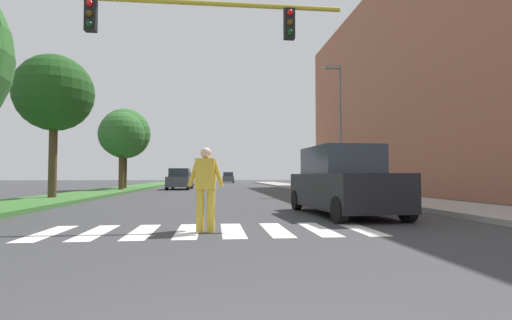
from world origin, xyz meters
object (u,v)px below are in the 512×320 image
object	(u,v)px
traffic_light_gantry	(90,44)
sedan_midblock	(180,180)
suv_crossing	(343,182)
sedan_distant	(205,178)
tree_far	(122,135)
sedan_far_horizon	(228,178)
street_lamp_right	(339,117)
tree_mid	(54,94)
pedestrian_performer	(206,185)
tree_distant	(125,134)

from	to	relation	value
traffic_light_gantry	sedan_midblock	size ratio (longest dim) A/B	2.02
suv_crossing	sedan_distant	world-z (taller)	suv_crossing
tree_far	traffic_light_gantry	bearing A→B (deg)	-79.39
suv_crossing	sedan_far_horizon	size ratio (longest dim) A/B	1.07
street_lamp_right	sedan_distant	world-z (taller)	street_lamp_right
suv_crossing	street_lamp_right	bearing A→B (deg)	72.11
street_lamp_right	sedan_far_horizon	bearing A→B (deg)	97.31
tree_mid	traffic_light_gantry	bearing A→B (deg)	-63.98
suv_crossing	sedan_distant	distance (m)	37.78
tree_far	street_lamp_right	size ratio (longest dim) A/B	0.74
sedan_midblock	traffic_light_gantry	bearing A→B (deg)	-90.73
sedan_midblock	street_lamp_right	bearing A→B (deg)	-46.20
tree_mid	pedestrian_performer	world-z (taller)	tree_mid
tree_far	sedan_far_horizon	bearing A→B (deg)	74.97
traffic_light_gantry	suv_crossing	xyz separation A→B (m)	(6.76, 0.96, -3.44)
sedan_distant	tree_mid	bearing A→B (deg)	-101.79
sedan_far_horizon	street_lamp_right	bearing A→B (deg)	-82.69
tree_mid	tree_distant	bearing A→B (deg)	89.09
pedestrian_performer	suv_crossing	bearing A→B (deg)	37.78
tree_mid	tree_far	bearing A→B (deg)	85.95
tree_mid	sedan_midblock	size ratio (longest dim) A/B	1.43
tree_distant	sedan_far_horizon	size ratio (longest dim) A/B	1.44
pedestrian_performer	tree_far	bearing A→B (deg)	107.21
pedestrian_performer	sedan_distant	size ratio (longest dim) A/B	0.38
tree_distant	sedan_midblock	size ratio (longest dim) A/B	1.39
tree_far	sedan_distant	distance (m)	20.81
sedan_midblock	sedan_far_horizon	size ratio (longest dim) A/B	1.04
sedan_distant	tree_distant	bearing A→B (deg)	-110.01
tree_distant	tree_far	bearing A→B (deg)	-81.33
pedestrian_performer	sedan_far_horizon	distance (m)	53.64
tree_mid	sedan_midblock	bearing A→B (deg)	72.41
tree_far	sedan_distant	size ratio (longest dim) A/B	1.27
tree_far	pedestrian_performer	xyz separation A→B (m)	(6.40, -20.66, -3.14)
tree_distant	pedestrian_performer	world-z (taller)	tree_distant
sedan_distant	street_lamp_right	bearing A→B (deg)	-72.28
sedan_distant	pedestrian_performer	bearing A→B (deg)	-88.75
tree_far	traffic_light_gantry	size ratio (longest dim) A/B	0.61
tree_mid	tree_far	xyz separation A→B (m)	(0.71, 10.03, -0.81)
pedestrian_performer	sedan_distant	world-z (taller)	sedan_distant
pedestrian_performer	suv_crossing	xyz separation A→B (m)	(3.85, 2.98, -0.00)
traffic_light_gantry	street_lamp_right	bearing A→B (deg)	49.64
street_lamp_right	suv_crossing	world-z (taller)	street_lamp_right
traffic_light_gantry	sedan_midblock	bearing A→B (deg)	89.27
traffic_light_gantry	sedan_distant	bearing A→B (deg)	86.98
tree_mid	tree_distant	xyz separation A→B (m)	(0.21, 13.31, -0.40)
street_lamp_right	suv_crossing	xyz separation A→B (m)	(-3.64, -11.28, -3.66)
tree_distant	pedestrian_performer	distance (m)	25.16
sedan_distant	tree_far	bearing A→B (deg)	-105.57
tree_mid	suv_crossing	distance (m)	13.93
traffic_light_gantry	sedan_far_horizon	xyz separation A→B (m)	(5.35, 51.56, -3.59)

